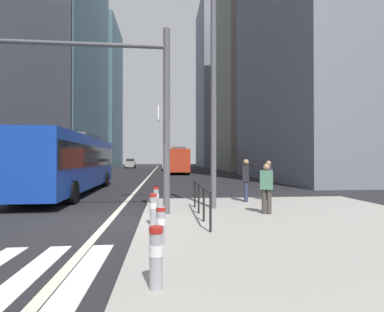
{
  "coord_description": "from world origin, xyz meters",
  "views": [
    {
      "loc": [
        1.69,
        -8.98,
        1.92
      ],
      "look_at": [
        4.98,
        25.36,
        2.26
      ],
      "focal_mm": 27.1,
      "sensor_mm": 36.0,
      "label": 1
    }
  ],
  "objects_px": {
    "car_receding_near": "(168,164)",
    "street_lamp_post": "(213,66)",
    "bollard_back": "(156,198)",
    "pedestrian_far": "(246,178)",
    "city_bus_blue_oncoming": "(71,160)",
    "bollard_right": "(153,208)",
    "pedestrian_waiting": "(269,178)",
    "pedestrian_walking": "(267,186)",
    "bollard_left": "(161,224)",
    "traffic_signal_gantry": "(105,90)",
    "bollard_front": "(156,254)",
    "city_bus_red_receding": "(178,159)",
    "car_oncoming_mid": "(130,163)"
  },
  "relations": [
    {
      "from": "street_lamp_post",
      "to": "bollard_right",
      "type": "xyz_separation_m",
      "value": [
        -2.05,
        -2.49,
        -4.66
      ]
    },
    {
      "from": "traffic_signal_gantry",
      "to": "street_lamp_post",
      "type": "height_order",
      "value": "street_lamp_post"
    },
    {
      "from": "bollard_front",
      "to": "pedestrian_far",
      "type": "xyz_separation_m",
      "value": [
        3.47,
        7.71,
        0.51
      ]
    },
    {
      "from": "bollard_front",
      "to": "bollard_left",
      "type": "distance_m",
      "value": 2.01
    },
    {
      "from": "traffic_signal_gantry",
      "to": "bollard_right",
      "type": "relative_size",
      "value": 7.15
    },
    {
      "from": "city_bus_blue_oncoming",
      "to": "pedestrian_walking",
      "type": "height_order",
      "value": "city_bus_blue_oncoming"
    },
    {
      "from": "car_oncoming_mid",
      "to": "bollard_back",
      "type": "distance_m",
      "value": 51.69
    },
    {
      "from": "car_receding_near",
      "to": "street_lamp_post",
      "type": "height_order",
      "value": "street_lamp_post"
    },
    {
      "from": "bollard_right",
      "to": "city_bus_blue_oncoming",
      "type": "bearing_deg",
      "value": 118.9
    },
    {
      "from": "car_receding_near",
      "to": "pedestrian_far",
      "type": "height_order",
      "value": "car_receding_near"
    },
    {
      "from": "street_lamp_post",
      "to": "pedestrian_walking",
      "type": "height_order",
      "value": "street_lamp_post"
    },
    {
      "from": "traffic_signal_gantry",
      "to": "street_lamp_post",
      "type": "relative_size",
      "value": 0.75
    },
    {
      "from": "city_bus_blue_oncoming",
      "to": "car_receding_near",
      "type": "xyz_separation_m",
      "value": [
        5.8,
        31.77,
        -0.85
      ]
    },
    {
      "from": "traffic_signal_gantry",
      "to": "pedestrian_waiting",
      "type": "relative_size",
      "value": 3.55
    },
    {
      "from": "car_oncoming_mid",
      "to": "pedestrian_waiting",
      "type": "relative_size",
      "value": 2.57
    },
    {
      "from": "city_bus_blue_oncoming",
      "to": "street_lamp_post",
      "type": "relative_size",
      "value": 1.51
    },
    {
      "from": "bollard_left",
      "to": "pedestrian_far",
      "type": "relative_size",
      "value": 0.44
    },
    {
      "from": "bollard_back",
      "to": "pedestrian_far",
      "type": "bearing_deg",
      "value": 27.96
    },
    {
      "from": "bollard_left",
      "to": "pedestrian_far",
      "type": "bearing_deg",
      "value": 59.0
    },
    {
      "from": "bollard_right",
      "to": "pedestrian_walking",
      "type": "relative_size",
      "value": 0.52
    },
    {
      "from": "pedestrian_waiting",
      "to": "pedestrian_walking",
      "type": "bearing_deg",
      "value": -111.44
    },
    {
      "from": "car_receding_near",
      "to": "pedestrian_waiting",
      "type": "relative_size",
      "value": 2.66
    },
    {
      "from": "street_lamp_post",
      "to": "bollard_left",
      "type": "relative_size",
      "value": 10.29
    },
    {
      "from": "traffic_signal_gantry",
      "to": "city_bus_blue_oncoming",
      "type": "bearing_deg",
      "value": 114.4
    },
    {
      "from": "street_lamp_post",
      "to": "pedestrian_waiting",
      "type": "xyz_separation_m",
      "value": [
        2.66,
        1.68,
        -4.19
      ]
    },
    {
      "from": "bollard_left",
      "to": "city_bus_blue_oncoming",
      "type": "bearing_deg",
      "value": 115.63
    },
    {
      "from": "car_oncoming_mid",
      "to": "bollard_back",
      "type": "xyz_separation_m",
      "value": [
        6.73,
        -51.25,
        -0.37
      ]
    },
    {
      "from": "street_lamp_post",
      "to": "car_receding_near",
      "type": "bearing_deg",
      "value": 91.66
    },
    {
      "from": "bollard_front",
      "to": "pedestrian_far",
      "type": "distance_m",
      "value": 8.47
    },
    {
      "from": "city_bus_blue_oncoming",
      "to": "pedestrian_far",
      "type": "distance_m",
      "value": 9.82
    },
    {
      "from": "traffic_signal_gantry",
      "to": "bollard_front",
      "type": "relative_size",
      "value": 7.11
    },
    {
      "from": "bollard_left",
      "to": "bollard_right",
      "type": "bearing_deg",
      "value": 97.22
    },
    {
      "from": "city_bus_red_receding",
      "to": "street_lamp_post",
      "type": "relative_size",
      "value": 1.35
    },
    {
      "from": "city_bus_red_receding",
      "to": "bollard_back",
      "type": "distance_m",
      "value": 29.05
    },
    {
      "from": "traffic_signal_gantry",
      "to": "pedestrian_far",
      "type": "distance_m",
      "value": 6.45
    },
    {
      "from": "bollard_right",
      "to": "pedestrian_waiting",
      "type": "distance_m",
      "value": 6.31
    },
    {
      "from": "city_bus_blue_oncoming",
      "to": "pedestrian_waiting",
      "type": "height_order",
      "value": "city_bus_blue_oncoming"
    },
    {
      "from": "pedestrian_waiting",
      "to": "pedestrian_walking",
      "type": "xyz_separation_m",
      "value": [
        -1.14,
        -2.9,
        -0.05
      ]
    },
    {
      "from": "city_bus_red_receding",
      "to": "pedestrian_walking",
      "type": "bearing_deg",
      "value": -87.17
    },
    {
      "from": "bollard_back",
      "to": "pedestrian_far",
      "type": "relative_size",
      "value": 0.48
    },
    {
      "from": "bollard_front",
      "to": "bollard_left",
      "type": "bearing_deg",
      "value": 88.77
    },
    {
      "from": "city_bus_blue_oncoming",
      "to": "car_receding_near",
      "type": "bearing_deg",
      "value": 79.66
    },
    {
      "from": "city_bus_red_receding",
      "to": "pedestrian_far",
      "type": "height_order",
      "value": "city_bus_red_receding"
    },
    {
      "from": "bollard_front",
      "to": "bollard_right",
      "type": "bearing_deg",
      "value": 92.78
    },
    {
      "from": "pedestrian_far",
      "to": "pedestrian_waiting",
      "type": "bearing_deg",
      "value": 13.93
    },
    {
      "from": "city_bus_blue_oncoming",
      "to": "pedestrian_far",
      "type": "height_order",
      "value": "city_bus_blue_oncoming"
    },
    {
      "from": "bollard_right",
      "to": "pedestrian_far",
      "type": "relative_size",
      "value": 0.48
    },
    {
      "from": "city_bus_blue_oncoming",
      "to": "car_receding_near",
      "type": "relative_size",
      "value": 2.69
    },
    {
      "from": "car_receding_near",
      "to": "bollard_left",
      "type": "relative_size",
      "value": 5.78
    },
    {
      "from": "bollard_right",
      "to": "bollard_back",
      "type": "xyz_separation_m",
      "value": [
        0.02,
        1.98,
        0.0
      ]
    }
  ]
}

